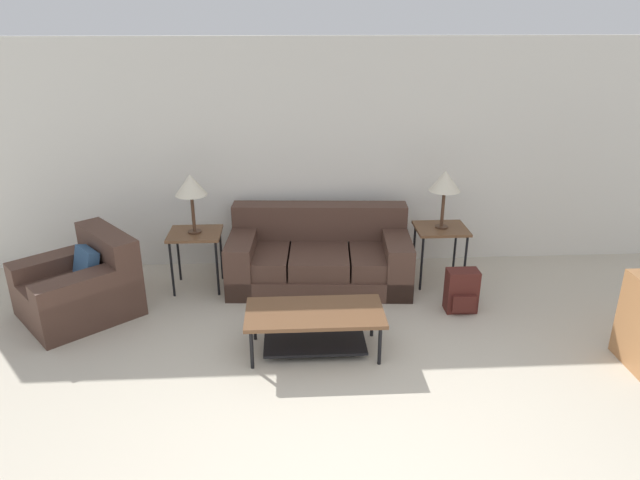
# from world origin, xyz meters

# --- Properties ---
(wall_back) EXTENTS (8.96, 0.06, 2.60)m
(wall_back) POSITION_xyz_m (0.00, 3.69, 1.30)
(wall_back) COLOR silver
(wall_back) RESTS_ON ground_plane
(couch) EXTENTS (2.02, 1.08, 0.82)m
(couch) POSITION_xyz_m (-0.07, 3.09, 0.29)
(couch) COLOR #4C3328
(couch) RESTS_ON ground_plane
(armchair) EXTENTS (1.36, 1.35, 0.80)m
(armchair) POSITION_xyz_m (-2.48, 2.51, 0.29)
(armchair) COLOR #4C3328
(armchair) RESTS_ON ground_plane
(coffee_table) EXTENTS (1.21, 0.58, 0.41)m
(coffee_table) POSITION_xyz_m (-0.19, 1.67, 0.30)
(coffee_table) COLOR brown
(coffee_table) RESTS_ON ground_plane
(side_table_left) EXTENTS (0.55, 0.48, 0.65)m
(side_table_left) POSITION_xyz_m (-1.41, 3.02, 0.58)
(side_table_left) COLOR brown
(side_table_left) RESTS_ON ground_plane
(side_table_right) EXTENTS (0.55, 0.48, 0.65)m
(side_table_right) POSITION_xyz_m (1.25, 3.02, 0.58)
(side_table_right) COLOR brown
(side_table_right) RESTS_ON ground_plane
(table_lamp_left) EXTENTS (0.33, 0.33, 0.64)m
(table_lamp_left) POSITION_xyz_m (-1.41, 3.02, 1.16)
(table_lamp_left) COLOR #472D1E
(table_lamp_left) RESTS_ON side_table_left
(table_lamp_right) EXTENTS (0.33, 0.33, 0.64)m
(table_lamp_right) POSITION_xyz_m (1.25, 3.02, 1.16)
(table_lamp_right) COLOR #472D1E
(table_lamp_right) RESTS_ON side_table_right
(backpack) EXTENTS (0.31, 0.27, 0.45)m
(backpack) POSITION_xyz_m (1.32, 2.34, 0.22)
(backpack) COLOR #4C1E19
(backpack) RESTS_ON ground_plane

